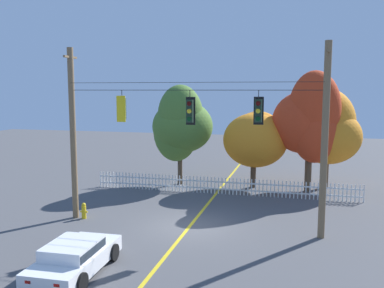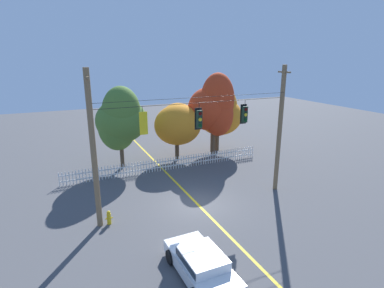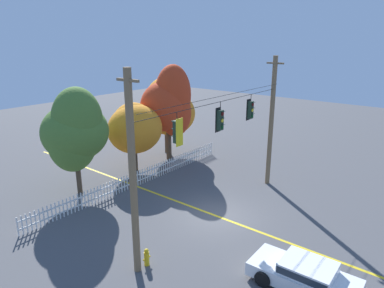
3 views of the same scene
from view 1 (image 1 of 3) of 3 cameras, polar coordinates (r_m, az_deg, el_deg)
name	(u,v)px [view 1 (image 1 of 3)]	position (r m, az deg, el deg)	size (l,w,h in m)	color
ground	(189,227)	(19.75, -0.36, -11.16)	(80.00, 80.00, 0.00)	#4C4C4F
lane_centerline_stripe	(189,227)	(19.75, -0.36, -11.15)	(0.16, 36.00, 0.01)	gold
signal_support_span	(189,136)	(18.84, -0.37, 1.05)	(11.92, 1.10, 8.26)	brown
traffic_signal_westbound_side	(122,109)	(19.80, -9.47, 4.76)	(0.43, 0.38, 1.46)	black
traffic_signal_southbound_primary	(190,111)	(18.75, -0.28, 4.51)	(0.43, 0.38, 1.55)	black
traffic_signal_northbound_secondary	(258,111)	(18.23, 9.00, 4.48)	(0.43, 0.38, 1.48)	black
white_picket_fence	(222,186)	(25.60, 4.10, -5.67)	(16.13, 0.06, 1.01)	white
autumn_maple_near_fence	(180,125)	(27.66, -1.61, 2.63)	(4.02, 3.83, 6.62)	#473828
autumn_maple_mid	(256,138)	(27.15, 8.70, 0.77)	(4.10, 3.57, 4.92)	#473828
autumn_oak_far_east	(309,120)	(26.47, 15.62, 3.10)	(4.07, 3.37, 7.43)	brown
autumn_maple_far_west	(326,130)	(27.59, 17.76, 1.88)	(4.14, 4.00, 6.38)	brown
parked_car	(75,257)	(15.42, -15.66, -14.51)	(2.01, 4.10, 1.15)	white
fire_hydrant	(84,211)	(21.51, -14.47, -8.77)	(0.38, 0.22, 0.78)	gold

